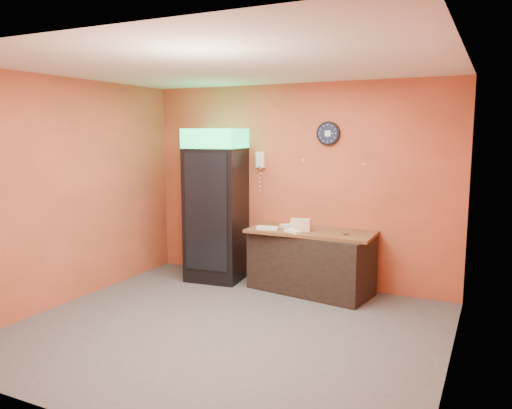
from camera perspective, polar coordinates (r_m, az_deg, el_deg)
The scene contains 15 objects.
floor at distance 5.62m, azimuth -3.28°, elevation -14.04°, with size 4.50×4.50×0.00m, color #47474C.
back_wall at distance 7.05m, azimuth 4.61°, elevation 2.27°, with size 4.50×0.02×2.80m, color #DB5B3D.
left_wall at distance 6.64m, azimuth -20.57°, elevation 1.41°, with size 0.02×4.00×2.80m, color #DB5B3D.
right_wall at distance 4.59m, azimuth 21.85°, elevation -1.47°, with size 0.02×4.00×2.80m, color #DB5B3D.
ceiling at distance 5.24m, azimuth -3.54°, elevation 15.58°, with size 4.50×4.00×0.02m, color white.
beverage_cooler at distance 7.21m, azimuth -4.68°, elevation -0.27°, with size 0.85×0.86×2.18m.
prep_counter at distance 6.77m, azimuth 6.26°, elevation -6.60°, with size 1.60×0.71×0.80m, color black.
wall_clock at distance 6.83m, azimuth 8.26°, elevation 8.04°, with size 0.32×0.06×0.32m.
wall_phone at distance 7.18m, azimuth 0.51°, elevation 5.13°, with size 0.12×0.11×0.23m.
butcher_paper at distance 6.68m, azimuth 6.31°, elevation -3.11°, with size 1.67×0.74×0.04m, color brown.
sub_roll_stack at distance 6.60m, azimuth 5.13°, elevation -2.33°, with size 0.27×0.13×0.16m.
wrapped_sandwich_left at distance 6.68m, azimuth 1.35°, elevation -2.70°, with size 0.28×0.11×0.04m, color white.
wrapped_sandwich_mid at distance 6.49m, azimuth 4.20°, elevation -3.07°, with size 0.25×0.10×0.04m, color white.
wrapped_sandwich_right at distance 6.88m, azimuth 3.87°, elevation -2.41°, with size 0.27×0.11×0.04m, color white.
kitchen_tool at distance 6.78m, azimuth 5.75°, elevation -2.46°, with size 0.07×0.07×0.07m, color silver.
Camera 1 is at (2.56, -4.53, 2.12)m, focal length 35.00 mm.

